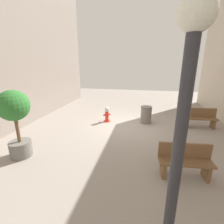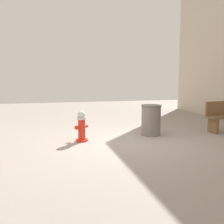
# 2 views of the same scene
# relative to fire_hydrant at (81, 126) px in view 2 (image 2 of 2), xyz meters

# --- Properties ---
(ground_plane) EXTENTS (23.40, 23.40, 0.00)m
(ground_plane) POSITION_rel_fire_hydrant_xyz_m (-1.11, 0.40, -0.41)
(ground_plane) COLOR gray
(fire_hydrant) EXTENTS (0.38, 0.38, 0.82)m
(fire_hydrant) POSITION_rel_fire_hydrant_xyz_m (0.00, 0.00, 0.00)
(fire_hydrant) COLOR red
(fire_hydrant) RESTS_ON ground_plane
(trash_bin) EXTENTS (0.59, 0.59, 0.90)m
(trash_bin) POSITION_rel_fire_hydrant_xyz_m (-2.08, -0.20, 0.04)
(trash_bin) COLOR slate
(trash_bin) RESTS_ON ground_plane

